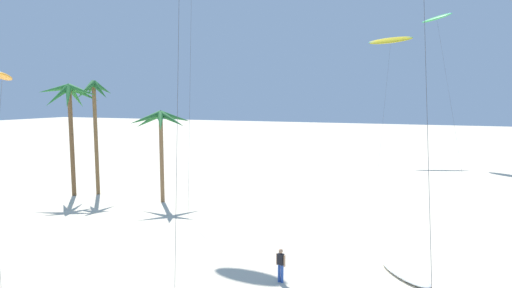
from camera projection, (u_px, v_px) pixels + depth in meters
The scene contains 8 objects.
palm_tree_0 at pixel (70, 103), 36.73m from camera, with size 5.38×4.59×10.10m.
palm_tree_1 at pixel (94, 103), 37.23m from camera, with size 3.35×3.79×10.43m.
palm_tree_2 at pixel (160, 125), 34.52m from camera, with size 5.20×4.72×7.80m.
flying_kite_1 at pixel (391, 40), 58.89m from camera, with size 6.47×11.56×18.01m.
flying_kite_5 at pixel (437, 18), 56.83m from camera, with size 5.64×11.83×20.55m.
flying_kite_6 at pixel (2, 76), 28.15m from camera, with size 7.33×7.44×10.70m.
grounded_kite_1 at pixel (405, 273), 20.55m from camera, with size 3.12×3.52×0.31m.
person_near_right at pixel (281, 264), 19.74m from camera, with size 0.50×0.27×1.66m.
Camera 1 is at (7.61, 0.35, 8.78)m, focal length 28.98 mm.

